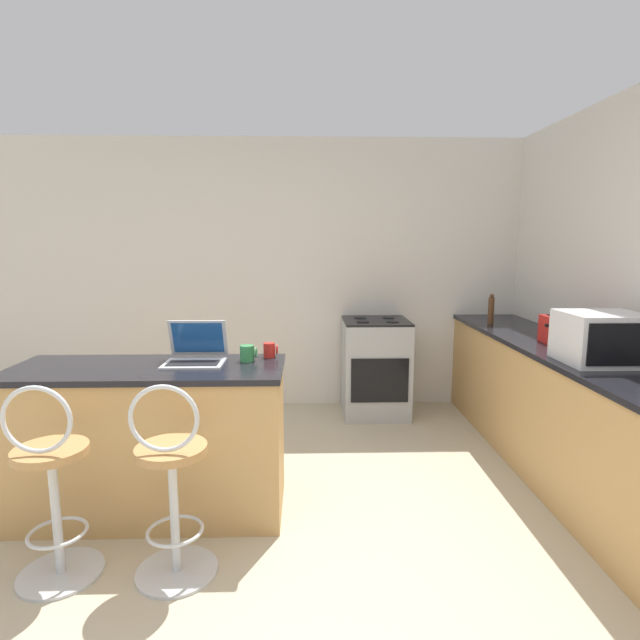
{
  "coord_description": "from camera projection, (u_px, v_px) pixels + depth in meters",
  "views": [
    {
      "loc": [
        0.36,
        -2.19,
        1.62
      ],
      "look_at": [
        0.47,
        1.75,
        1.01
      ],
      "focal_mm": 28.0,
      "sensor_mm": 36.0,
      "label": 1
    }
  ],
  "objects": [
    {
      "name": "mug_red",
      "position": [
        270.0,
        350.0,
        3.13
      ],
      "size": [
        0.09,
        0.07,
        0.09
      ],
      "color": "red",
      "rests_on": "breakfast_bar"
    },
    {
      "name": "bar_stool_far",
      "position": [
        172.0,
        487.0,
        2.39
      ],
      "size": [
        0.4,
        0.4,
        0.99
      ],
      "color": "silver",
      "rests_on": "ground_plane"
    },
    {
      "name": "mug_green",
      "position": [
        247.0,
        353.0,
        3.03
      ],
      "size": [
        0.1,
        0.09,
        0.1
      ],
      "color": "#338447",
      "rests_on": "breakfast_bar"
    },
    {
      "name": "toaster",
      "position": [
        561.0,
        331.0,
        3.52
      ],
      "size": [
        0.2,
        0.31,
        0.2
      ],
      "color": "red",
      "rests_on": "counter_right"
    },
    {
      "name": "wall_back",
      "position": [
        269.0,
        275.0,
        4.89
      ],
      "size": [
        12.0,
        0.06,
        2.6
      ],
      "color": "silver",
      "rests_on": "ground_plane"
    },
    {
      "name": "ground_plane",
      "position": [
        232.0,
        582.0,
        2.4
      ],
      "size": [
        20.0,
        20.0,
        0.0
      ],
      "primitive_type": "plane",
      "color": "#BCAD8E"
    },
    {
      "name": "pepper_mill",
      "position": [
        491.0,
        310.0,
        4.38
      ],
      "size": [
        0.05,
        0.05,
        0.27
      ],
      "color": "#4C2D19",
      "rests_on": "counter_right"
    },
    {
      "name": "bar_stool_near",
      "position": [
        52.0,
        488.0,
        2.37
      ],
      "size": [
        0.4,
        0.4,
        0.99
      ],
      "color": "silver",
      "rests_on": "ground_plane"
    },
    {
      "name": "stove_range",
      "position": [
        375.0,
        367.0,
        4.7
      ],
      "size": [
        0.6,
        0.6,
        0.91
      ],
      "color": "#9EA3A8",
      "rests_on": "ground_plane"
    },
    {
      "name": "laptop",
      "position": [
        196.0,
        352.0,
        3.01
      ],
      "size": [
        0.35,
        0.31,
        0.25
      ],
      "color": "#B7BABF",
      "rests_on": "breakfast_bar"
    },
    {
      "name": "microwave",
      "position": [
        602.0,
        338.0,
        2.97
      ],
      "size": [
        0.45,
        0.4,
        0.3
      ],
      "color": "silver",
      "rests_on": "counter_right"
    },
    {
      "name": "counter_right",
      "position": [
        562.0,
        412.0,
        3.47
      ],
      "size": [
        0.62,
        3.22,
        0.91
      ],
      "color": "tan",
      "rests_on": "ground_plane"
    },
    {
      "name": "breakfast_bar",
      "position": [
        151.0,
        440.0,
        2.98
      ],
      "size": [
        1.59,
        0.62,
        0.91
      ],
      "color": "tan",
      "rests_on": "ground_plane"
    }
  ]
}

